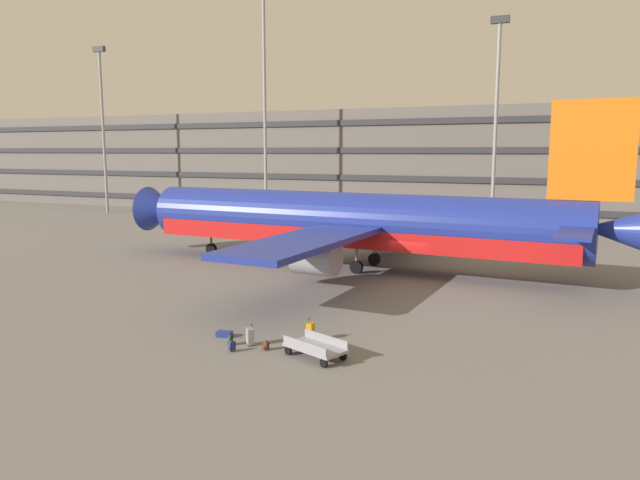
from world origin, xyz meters
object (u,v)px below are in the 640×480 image
(suitcase_red, at_px, (224,334))
(backpack_upright, at_px, (230,340))
(airliner, at_px, (355,223))
(baggage_cart, at_px, (315,348))
(suitcase_scuffed, at_px, (250,336))
(suitcase_small, at_px, (311,331))
(backpack_teal, at_px, (232,346))
(backpack_laid_flat, at_px, (265,346))

(suitcase_red, distance_m, backpack_upright, 1.26)
(airliner, bearing_deg, baggage_cart, -74.22)
(airliner, xyz_separation_m, suitcase_red, (0.23, -17.43, -3.16))
(suitcase_red, bearing_deg, baggage_cart, -9.66)
(suitcase_scuffed, xyz_separation_m, suitcase_small, (2.14, 1.67, 0.03))
(backpack_upright, bearing_deg, suitcase_scuffed, 23.25)
(suitcase_small, height_order, suitcase_red, suitcase_small)
(baggage_cart, bearing_deg, backpack_teal, -167.83)
(backpack_upright, bearing_deg, airliner, 93.49)
(backpack_laid_flat, relative_size, backpack_teal, 0.84)
(suitcase_scuffed, height_order, backpack_upright, suitcase_scuffed)
(suitcase_red, bearing_deg, suitcase_small, 16.28)
(backpack_upright, height_order, baggage_cart, baggage_cart)
(backpack_laid_flat, relative_size, backpack_upright, 0.89)
(airliner, distance_m, backpack_laid_flat, 18.78)
(suitcase_scuffed, distance_m, backpack_laid_flat, 1.02)
(backpack_upright, bearing_deg, suitcase_small, 34.41)
(airliner, distance_m, backpack_teal, 19.34)
(backpack_teal, bearing_deg, suitcase_scuffed, 74.89)
(baggage_cart, bearing_deg, airliner, 105.78)
(backpack_teal, bearing_deg, backpack_upright, 126.64)
(backpack_laid_flat, distance_m, backpack_teal, 1.43)
(backpack_laid_flat, bearing_deg, backpack_teal, -149.36)
(airliner, xyz_separation_m, backpack_teal, (1.64, -19.03, -3.04))
(backpack_teal, height_order, backpack_upright, backpack_teal)
(airliner, height_order, backpack_teal, airliner)
(suitcase_scuffed, distance_m, backpack_upright, 0.89)
(airliner, relative_size, baggage_cart, 11.72)
(airliner, bearing_deg, backpack_teal, -85.08)
(backpack_laid_flat, xyz_separation_m, backpack_upright, (-1.75, -0.02, 0.03))
(suitcase_scuffed, relative_size, baggage_cart, 0.28)
(backpack_laid_flat, bearing_deg, backpack_upright, -179.21)
(suitcase_red, distance_m, backpack_teal, 2.13)
(backpack_teal, bearing_deg, airliner, 94.92)
(suitcase_small, relative_size, backpack_teal, 1.85)
(airliner, height_order, suitcase_small, airliner)
(suitcase_small, bearing_deg, backpack_teal, -131.69)
(airliner, bearing_deg, backpack_laid_flat, -81.11)
(backpack_laid_flat, bearing_deg, baggage_cart, 0.85)
(suitcase_red, height_order, baggage_cart, baggage_cart)
(suitcase_small, height_order, backpack_upright, suitcase_small)
(suitcase_red, relative_size, backpack_upright, 1.51)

